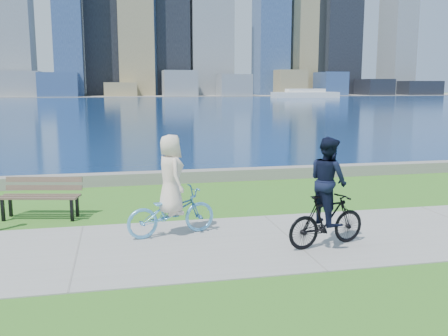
# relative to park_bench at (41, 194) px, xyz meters

# --- Properties ---
(ground) EXTENTS (320.00, 320.00, 0.00)m
(ground) POSITION_rel_park_bench_xyz_m (4.93, -2.72, -0.55)
(ground) COLOR #2F6B1C
(ground) RESTS_ON ground
(concrete_path) EXTENTS (80.00, 3.50, 0.02)m
(concrete_path) POSITION_rel_park_bench_xyz_m (4.93, -2.72, -0.54)
(concrete_path) COLOR gray
(concrete_path) RESTS_ON ground
(seawall) EXTENTS (90.00, 0.50, 0.35)m
(seawall) POSITION_rel_park_bench_xyz_m (4.93, 3.48, -0.38)
(seawall) COLOR slate
(seawall) RESTS_ON ground
(bay_water) EXTENTS (320.00, 131.00, 0.01)m
(bay_water) POSITION_rel_park_bench_xyz_m (4.93, 69.28, -0.55)
(bay_water) COLOR navy
(bay_water) RESTS_ON ground
(far_shore) EXTENTS (320.00, 30.00, 0.12)m
(far_shore) POSITION_rel_park_bench_xyz_m (4.93, 127.28, -0.49)
(far_shore) COLOR gray
(far_shore) RESTS_ON ground
(ferry_far) EXTENTS (15.11, 4.32, 2.05)m
(ferry_far) POSITION_rel_park_bench_xyz_m (44.14, 96.89, 0.30)
(ferry_far) COLOR silver
(ferry_far) RESTS_ON ground
(park_bench) EXTENTS (1.83, 0.97, 0.90)m
(park_bench) POSITION_rel_park_bench_xyz_m (0.00, 0.00, 0.00)
(park_bench) COLOR black
(park_bench) RESTS_ON ground
(cyclist_woman) EXTENTS (1.03, 1.90, 2.00)m
(cyclist_woman) POSITION_rel_park_bench_xyz_m (2.70, -1.99, 0.21)
(cyclist_woman) COLOR #5FAFE7
(cyclist_woman) RESTS_ON ground
(cyclist_man) EXTENTS (0.82, 1.69, 2.03)m
(cyclist_man) POSITION_rel_park_bench_xyz_m (5.42, -3.29, 0.33)
(cyclist_man) COLOR black
(cyclist_man) RESTS_ON ground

